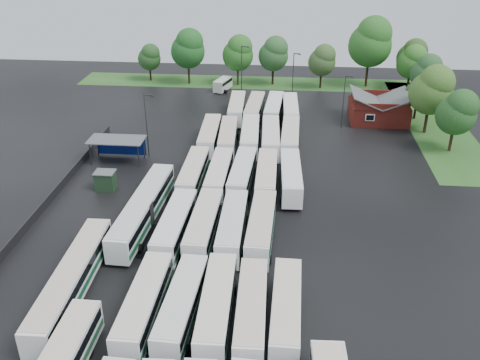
{
  "coord_description": "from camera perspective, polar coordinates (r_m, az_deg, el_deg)",
  "views": [
    {
      "loc": [
        7.54,
        -49.54,
        33.55
      ],
      "look_at": [
        2.0,
        12.0,
        2.5
      ],
      "focal_mm": 40.0,
      "sensor_mm": 36.0,
      "label": 1
    }
  ],
  "objects": [
    {
      "name": "ground",
      "position": [
        60.3,
        -2.94,
        -7.16
      ],
      "size": [
        160.0,
        160.0,
        0.0
      ],
      "primitive_type": "plane",
      "color": "black",
      "rests_on": "ground"
    },
    {
      "name": "brick_building",
      "position": [
        98.97,
        14.55,
        7.14
      ],
      "size": [
        10.07,
        8.6,
        5.39
      ],
      "color": "maroon",
      "rests_on": "ground"
    },
    {
      "name": "wash_shed",
      "position": [
        81.65,
        -12.93,
        4.0
      ],
      "size": [
        8.2,
        4.2,
        3.58
      ],
      "color": "#2D2D30",
      "rests_on": "ground"
    },
    {
      "name": "utility_hut",
      "position": [
        73.91,
        -14.15,
        -0.04
      ],
      "size": [
        2.7,
        2.2,
        2.62
      ],
      "color": "black",
      "rests_on": "ground"
    },
    {
      "name": "grass_strip_north",
      "position": [
        119.28,
        2.31,
        10.33
      ],
      "size": [
        80.0,
        10.0,
        0.01
      ],
      "primitive_type": "cube",
      "color": "#29591E",
      "rests_on": "ground"
    },
    {
      "name": "grass_strip_east",
      "position": [
        101.74,
        20.01,
        5.79
      ],
      "size": [
        10.0,
        50.0,
        0.01
      ],
      "primitive_type": "cube",
      "color": "#29591E",
      "rests_on": "ground"
    },
    {
      "name": "west_fence",
      "position": [
        72.67,
        -19.68,
        -1.98
      ],
      "size": [
        0.1,
        50.0,
        1.2
      ],
      "primitive_type": "cube",
      "color": "#2D2D30",
      "rests_on": "ground"
    },
    {
      "name": "bus_r1c0",
      "position": [
        50.2,
        -10.19,
        -12.9
      ],
      "size": [
        2.82,
        12.48,
        3.46
      ],
      "rotation": [
        0.0,
        0.0,
        -0.01
      ],
      "color": "white",
      "rests_on": "ground"
    },
    {
      "name": "bus_r1c1",
      "position": [
        49.64,
        -6.24,
        -13.18
      ],
      "size": [
        3.11,
        12.25,
        3.38
      ],
      "rotation": [
        0.0,
        0.0,
        -0.05
      ],
      "color": "white",
      "rests_on": "ground"
    },
    {
      "name": "bus_r1c2",
      "position": [
        49.24,
        -2.51,
        -13.32
      ],
      "size": [
        2.92,
        12.6,
        3.49
      ],
      "rotation": [
        0.0,
        0.0,
        0.02
      ],
      "color": "white",
      "rests_on": "ground"
    },
    {
      "name": "bus_r1c3",
      "position": [
        48.83,
        1.22,
        -13.78
      ],
      "size": [
        2.86,
        12.21,
        3.38
      ],
      "rotation": [
        0.0,
        0.0,
        0.02
      ],
      "color": "white",
      "rests_on": "ground"
    },
    {
      "name": "bus_r1c4",
      "position": [
        49.1,
        4.93,
        -13.66
      ],
      "size": [
        2.79,
        12.08,
        3.35
      ],
      "rotation": [
        0.0,
        0.0,
        -0.02
      ],
      "color": "white",
      "rests_on": "ground"
    },
    {
      "name": "bus_r2c0",
      "position": [
        60.83,
        -6.96,
        -4.86
      ],
      "size": [
        3.04,
        12.67,
        3.51
      ],
      "rotation": [
        0.0,
        0.0,
        -0.03
      ],
      "color": "white",
      "rests_on": "ground"
    },
    {
      "name": "bus_r2c1",
      "position": [
        60.6,
        -3.86,
        -4.83
      ],
      "size": [
        2.92,
        12.67,
        3.51
      ],
      "rotation": [
        0.0,
        0.0,
        -0.02
      ],
      "color": "white",
      "rests_on": "ground"
    },
    {
      "name": "bus_r2c2",
      "position": [
        60.23,
        -0.82,
        -5.01
      ],
      "size": [
        2.71,
        12.48,
        3.47
      ],
      "rotation": [
        0.0,
        0.0,
        0.0
      ],
      "color": "white",
      "rests_on": "ground"
    },
    {
      "name": "bus_r2c3",
      "position": [
        60.11,
        2.26,
        -5.08
      ],
      "size": [
        3.02,
        12.67,
        3.51
      ],
      "rotation": [
        0.0,
        0.0,
        -0.03
      ],
      "color": "white",
      "rests_on": "ground"
    },
    {
      "name": "bus_r3c0",
      "position": [
        72.53,
        -5.0,
        0.68
      ],
      "size": [
        2.66,
        12.27,
        3.41
      ],
      "rotation": [
        0.0,
        0.0,
        -0.0
      ],
      "color": "white",
      "rests_on": "ground"
    },
    {
      "name": "bus_r3c1",
      "position": [
        72.08,
        -2.24,
        0.58
      ],
      "size": [
        2.67,
        12.16,
        3.38
      ],
      "rotation": [
        0.0,
        0.0,
        -0.01
      ],
      "color": "white",
      "rests_on": "ground"
    },
    {
      "name": "bus_r3c2",
      "position": [
        72.05,
        0.24,
        0.62
      ],
      "size": [
        3.15,
        12.47,
        3.44
      ],
      "rotation": [
        0.0,
        0.0,
        -0.04
      ],
      "color": "white",
      "rests_on": "ground"
    },
    {
      "name": "bus_r3c3",
      "position": [
        71.49,
        2.84,
        0.37
      ],
      "size": [
        2.73,
        12.41,
        3.45
      ],
      "rotation": [
        0.0,
        0.0,
        0.01
      ],
      "color": "white",
      "rests_on": "ground"
    },
    {
      "name": "bus_r3c4",
      "position": [
        71.63,
        5.44,
        0.34
      ],
      "size": [
        3.14,
        12.59,
        3.48
      ],
      "rotation": [
        0.0,
        0.0,
        0.04
      ],
      "color": "white",
      "rests_on": "ground"
    },
    {
      "name": "bus_r4c0",
      "position": [
        84.93,
        -3.26,
        4.75
      ],
      "size": [
        3.03,
        12.42,
        3.44
      ],
      "rotation": [
        0.0,
        0.0,
        0.03
      ],
      "color": "white",
      "rests_on": "ground"
    },
    {
      "name": "bus_r4c1",
      "position": [
        84.32,
        -1.29,
        4.59
      ],
      "size": [
        3.14,
        12.14,
        3.35
      ],
      "rotation": [
        0.0,
        0.0,
        0.05
      ],
      "color": "white",
      "rests_on": "ground"
    },
    {
      "name": "bus_r4c2",
      "position": [
        84.38,
        1.08,
        4.68
      ],
      "size": [
        3.21,
        12.82,
        3.54
      ],
      "rotation": [
        0.0,
        0.0,
        0.04
      ],
      "color": "white",
      "rests_on": "ground"
    },
    {
      "name": "bus_r4c3",
      "position": [
        83.91,
        3.28,
        4.51
      ],
      "size": [
        3.17,
        12.79,
        3.53
      ],
      "rotation": [
        0.0,
        0.0,
        0.04
      ],
      "color": "white",
      "rests_on": "ground"
    },
    {
      "name": "bus_r4c4",
      "position": [
        84.28,
        5.37,
        4.51
      ],
      "size": [
        2.93,
        12.58,
        3.49
      ],
      "rotation": [
        0.0,
        0.0,
        -0.02
      ],
      "color": "white",
      "rests_on": "ground"
    },
    {
      "name": "bus_r5c1",
      "position": [
        97.09,
        -0.35,
        7.64
      ],
      "size": [
        3.0,
        12.32,
        3.41
      ],
      "rotation": [
        0.0,
        0.0,
        0.03
      ],
      "color": "white",
      "rests_on": "ground"
    },
    {
      "name": "bus_r5c2",
      "position": [
        96.97,
        1.57,
        7.6
      ],
      "size": [
        3.16,
        12.28,
        3.39
      ],
      "rotation": [
        0.0,
        0.0,
        -0.05
      ],
      "color": "white",
      "rests_on": "ground"
    },
    {
      "name": "bus_r5c3",
      "position": [
        96.94,
        3.62,
        7.57
      ],
      "size": [
        3.23,
        12.49,
        3.45
      ],
      "rotation": [
        0.0,
        0.0,
        -0.05
      ],
      "color": "white",
      "rests_on": "ground"
    },
    {
      "name": "bus_r5c4",
      "position": [
        96.57,
        5.4,
        7.41
      ],
      "size": [
        2.96,
        12.28,
        3.4
      ],
      "rotation": [
        0.0,
        0.0,
        0.03
      ],
      "color": "white",
      "rests_on": "ground"
    },
    {
      "name": "artic_bus_west_b",
      "position": [
        64.7,
        -10.29,
        -3.02
      ],
      "size": [
        3.61,
        19.14,
        3.53
      ],
      "rotation": [
        0.0,
        0.0,
        -0.05
      ],
      "color": "white",
      "rests_on": "ground"
    },
    {
      "name": "artic_bus_west_c",
      "position": [
        54.73,
        -17.5,
        -10.12
      ],
      "size": [
        2.99,
        18.32,
        3.39
      ],
      "rotation": [
        0.0,
        0.0,
        0.02
      ],
      "color": "white",
      "rests_on": "ground"
    },
    {
      "name": "minibus",
      "position": [
        113.51,
        -1.85,
        10.19
      ],
      "size": [
        3.58,
        5.99,
        2.46
      ],
      "rotation": [
        0.0,
        0.0,
        -0.29
      ],
      "color": "silver",
      "rests_on": "ground"
    },
    {
      "name": "tree_north_0",
      "position": [
        121.15,
        -9.61,
        12.83
      ],
      "size": [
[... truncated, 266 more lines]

